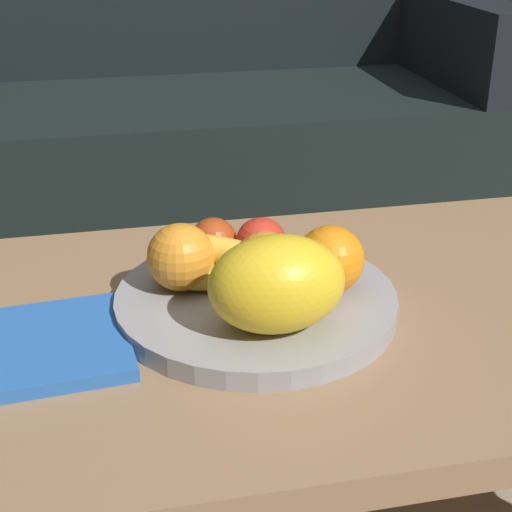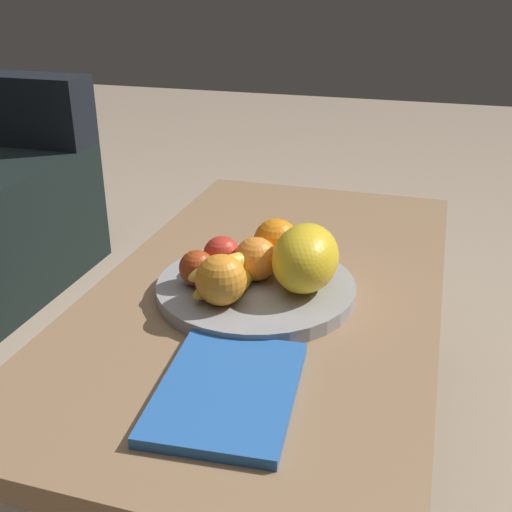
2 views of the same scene
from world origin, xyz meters
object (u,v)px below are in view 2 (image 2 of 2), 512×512
fruit_bowl (256,288)px  orange_right (275,241)px  orange_left (221,280)px  orange_front (256,259)px  melon_large_front (306,258)px  coffee_table (271,303)px  apple_left (197,268)px  banana_bunch (230,275)px  apple_front (222,255)px  magazine (228,390)px

fruit_bowl → orange_right: orange_right is taller
fruit_bowl → orange_left: 0.11m
orange_front → melon_large_front: bearing=-94.7°
coffee_table → fruit_bowl: size_ratio=3.19×
fruit_bowl → apple_left: apple_left is taller
banana_bunch → orange_right: bearing=-18.8°
melon_large_front → apple_front: (0.02, 0.16, -0.02)m
fruit_bowl → coffee_table: bearing=-12.2°
orange_left → apple_left: orange_left is taller
melon_large_front → orange_front: size_ratio=2.01×
magazine → fruit_bowl: bearing=4.4°
orange_right → apple_front: size_ratio=1.25×
orange_left → orange_right: size_ratio=1.00×
coffee_table → banana_bunch: bearing=153.2°
apple_front → apple_left: apple_front is taller
orange_front → apple_front: orange_front is taller
orange_right → apple_left: 0.16m
coffee_table → banana_bunch: (-0.09, 0.05, 0.09)m
coffee_table → magazine: 0.34m
orange_front → apple_left: orange_front is taller
orange_front → orange_right: 0.08m
coffee_table → apple_left: 0.17m
apple_front → apple_left: (-0.06, 0.02, -0.00)m
apple_front → magazine: size_ratio=0.27×
orange_front → apple_front: (0.01, 0.07, -0.00)m
coffee_table → melon_large_front: (-0.05, -0.07, 0.12)m
melon_large_front → banana_bunch: melon_large_front is taller
melon_large_front → orange_left: 0.15m
banana_bunch → orange_front: bearing=-31.2°
fruit_bowl → orange_right: 0.11m
melon_large_front → orange_right: melon_large_front is taller
orange_right → apple_left: bearing=140.9°
orange_front → banana_bunch: orange_front is taller
fruit_bowl → apple_front: 0.09m
apple_front → banana_bunch: 0.07m
melon_large_front → fruit_bowl: bearing=93.5°
fruit_bowl → orange_left: orange_left is taller
coffee_table → orange_front: 0.12m
coffee_table → orange_front: orange_front is taller
fruit_bowl → magazine: fruit_bowl is taller
fruit_bowl → apple_left: bearing=111.5°
orange_left → apple_front: (0.11, 0.04, -0.01)m
magazine → coffee_table: bearing=0.9°
melon_large_front → orange_front: (0.01, 0.09, -0.02)m
orange_left → banana_bunch: bearing=1.9°
apple_left → banana_bunch: size_ratio=0.37×
fruit_bowl → apple_front: size_ratio=5.16×
apple_left → magazine: apple_left is taller
coffee_table → orange_front: size_ratio=14.44×
banana_bunch → melon_large_front: bearing=-70.6°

